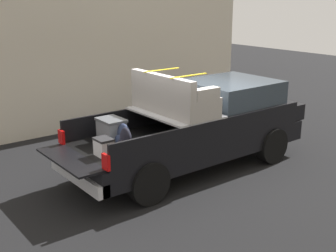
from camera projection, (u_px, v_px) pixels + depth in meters
ground_plane at (189, 168)px, 10.06m from camera, size 40.00×40.00×0.00m
pickup_truck at (202, 124)px, 10.00m from camera, size 6.05×2.06×2.23m
building_facade at (95, 58)px, 12.90m from camera, size 10.90×0.36×4.03m
trash_can at (215, 99)px, 14.47m from camera, size 0.60×0.60×0.98m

